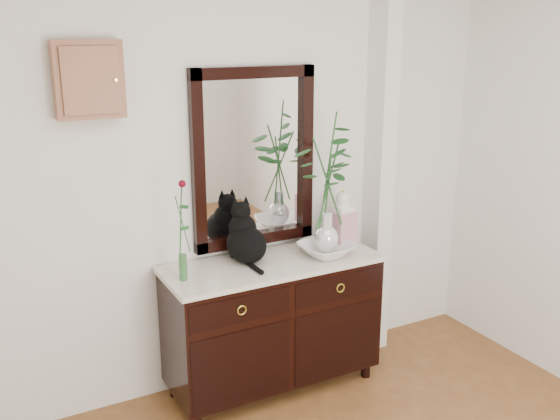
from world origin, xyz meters
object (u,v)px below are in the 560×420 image
lotus_bowl (326,249)px  ginger_jar (342,218)px  sideboard (272,318)px  cat (246,233)px

lotus_bowl → ginger_jar: bearing=28.7°
sideboard → cat: cat is taller
sideboard → cat: 0.58m
sideboard → lotus_bowl: (0.34, -0.07, 0.42)m
cat → lotus_bowl: (0.48, -0.14, -0.14)m
cat → lotus_bowl: size_ratio=1.13×
sideboard → ginger_jar: (0.52, 0.03, 0.56)m
cat → lotus_bowl: bearing=-17.2°
sideboard → lotus_bowl: size_ratio=4.08×
cat → lotus_bowl: 0.52m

